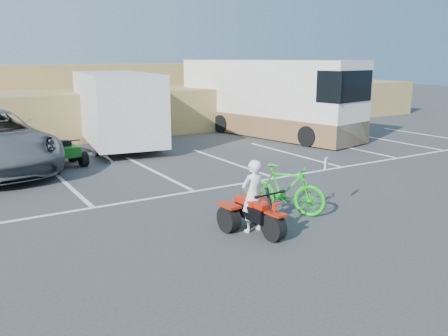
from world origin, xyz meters
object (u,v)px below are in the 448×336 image
red_trike_atv (257,233)px  green_dirt_bike (285,189)px  rv_motorhome (267,103)px  quad_atv_blue (29,168)px  quad_atv_green (66,166)px  rider (253,196)px  cargo_trailer (117,107)px

red_trike_atv → green_dirt_bike: (1.25, 0.70, 0.56)m
green_dirt_bike → rv_motorhome: size_ratio=0.20×
green_dirt_bike → quad_atv_blue: size_ratio=1.34×
green_dirt_bike → quad_atv_green: green_dirt_bike is taller
red_trike_atv → rv_motorhome: bearing=48.1°
red_trike_atv → rider: 0.76m
cargo_trailer → quad_atv_blue: bearing=-142.4°
green_dirt_bike → quad_atv_blue: bearing=82.7°
red_trike_atv → rv_motorhome: (7.71, 10.11, 1.43)m
red_trike_atv → rider: (-0.01, 0.15, 0.74)m
red_trike_atv → quad_atv_blue: (-2.85, 8.62, 0.00)m
rider → rv_motorhome: 12.63m
cargo_trailer → quad_atv_green: (-2.66, -2.47, -1.56)m
rider → quad_atv_green: rider is taller
rider → quad_atv_green: (-1.77, 8.15, -0.74)m
green_dirt_bike → red_trike_atv: bearing=174.6°
rider → green_dirt_bike: size_ratio=0.79×
rv_motorhome → quad_atv_blue: bearing=176.7°
red_trike_atv → cargo_trailer: size_ratio=0.22×
rv_motorhome → quad_atv_green: bearing=179.5°
red_trike_atv → cargo_trailer: bearing=80.7°
quad_atv_blue → rider: bearing=-81.1°
quad_atv_green → quad_atv_blue: bearing=156.3°
rider → quad_atv_blue: bearing=-76.0°
quad_atv_green → green_dirt_bike: bearing=-75.2°
rider → rv_motorhome: size_ratio=0.16×
quad_atv_green → cargo_trailer: bearing=35.9°
quad_atv_green → red_trike_atv: bearing=-84.9°
cargo_trailer → quad_atv_blue: 4.59m
cargo_trailer → green_dirt_bike: bearing=-80.1°
rider → quad_atv_green: size_ratio=1.06×
rv_motorhome → quad_atv_green: (-9.49, -1.82, -1.43)m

